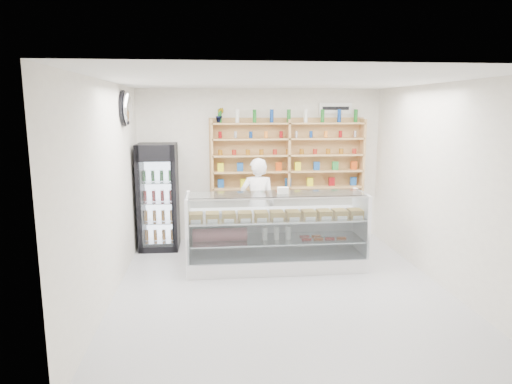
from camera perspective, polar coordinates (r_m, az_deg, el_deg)
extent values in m
plane|color=#B0B0B5|center=(6.50, 3.07, -11.78)|extent=(5.00, 5.00, 0.00)
plane|color=white|center=(6.02, 3.33, 13.71)|extent=(5.00, 5.00, 0.00)
plane|color=white|center=(8.56, 0.55, 3.37)|extent=(4.50, 0.00, 4.50)
plane|color=white|center=(3.72, 9.31, -6.22)|extent=(4.50, 0.00, 4.50)
plane|color=white|center=(6.17, -17.93, 0.07)|extent=(0.00, 5.00, 5.00)
plane|color=white|center=(6.83, 22.18, 0.78)|extent=(0.00, 5.00, 5.00)
cube|color=white|center=(7.18, 2.49, -8.58)|extent=(2.73, 0.77, 0.23)
cube|color=white|center=(7.40, 2.11, -4.75)|extent=(2.73, 0.05, 0.57)
cube|color=silver|center=(7.08, 2.52, -5.90)|extent=(2.62, 0.68, 0.02)
cube|color=silver|center=(6.99, 2.54, -3.25)|extent=(2.68, 0.71, 0.02)
cube|color=silver|center=(6.66, 3.00, -4.80)|extent=(2.68, 0.11, 0.95)
cube|color=silver|center=(6.87, 2.62, -0.24)|extent=(2.68, 0.54, 0.01)
imported|color=white|center=(7.86, 0.22, -1.60)|extent=(0.63, 0.45, 1.63)
cube|color=black|center=(8.15, -12.10, -0.58)|extent=(0.68, 0.66, 1.86)
cube|color=#2B0537|center=(7.74, -12.54, 4.72)|extent=(0.65, 0.04, 0.26)
cube|color=silver|center=(7.85, -12.29, -1.63)|extent=(0.56, 0.02, 1.47)
cube|color=tan|center=(8.32, -5.51, 4.44)|extent=(0.04, 0.28, 1.33)
cube|color=tan|center=(8.45, 4.06, 4.55)|extent=(0.04, 0.28, 1.33)
cube|color=tan|center=(8.80, 13.10, 4.55)|extent=(0.04, 0.28, 1.33)
cube|color=tan|center=(8.53, 4.01, 0.61)|extent=(2.80, 0.28, 0.03)
cube|color=tan|center=(8.48, 4.03, 2.61)|extent=(2.80, 0.28, 0.03)
cube|color=tan|center=(8.45, 4.06, 4.62)|extent=(2.80, 0.28, 0.03)
cube|color=tan|center=(8.42, 4.08, 6.65)|extent=(2.80, 0.28, 0.03)
cube|color=tan|center=(8.41, 4.11, 8.56)|extent=(2.80, 0.28, 0.03)
imported|color=#1E6626|center=(8.28, -4.55, 9.54)|extent=(0.15, 0.13, 0.26)
ellipsoid|color=silver|center=(7.24, -15.81, 10.02)|extent=(0.15, 0.50, 0.50)
cube|color=white|center=(8.73, 9.91, 10.27)|extent=(0.62, 0.03, 0.20)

